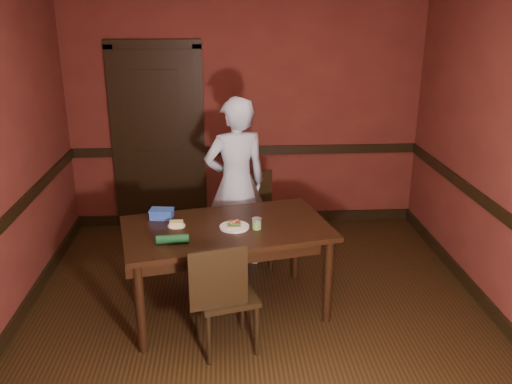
{
  "coord_description": "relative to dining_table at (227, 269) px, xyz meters",
  "views": [
    {
      "loc": [
        -0.26,
        -3.85,
        2.53
      ],
      "look_at": [
        0.0,
        0.35,
        1.05
      ],
      "focal_mm": 38.0,
      "sensor_mm": 36.0,
      "label": 1
    }
  ],
  "objects": [
    {
      "name": "floor",
      "position": [
        0.25,
        -0.27,
        -0.39
      ],
      "size": [
        4.0,
        4.5,
        0.01
      ],
      "primitive_type": "cube",
      "color": "black",
      "rests_on": "ground"
    },
    {
      "name": "wall_back",
      "position": [
        0.25,
        1.98,
        0.96
      ],
      "size": [
        4.0,
        0.02,
        2.7
      ],
      "primitive_type": "cube",
      "color": "#5A221B",
      "rests_on": "ground"
    },
    {
      "name": "wall_front",
      "position": [
        0.25,
        -2.52,
        0.96
      ],
      "size": [
        4.0,
        0.02,
        2.7
      ],
      "primitive_type": "cube",
      "color": "#5A221B",
      "rests_on": "ground"
    },
    {
      "name": "dado_back",
      "position": [
        0.25,
        1.97,
        0.51
      ],
      "size": [
        4.0,
        0.03,
        0.1
      ],
      "primitive_type": "cube",
      "color": "black",
      "rests_on": "ground"
    },
    {
      "name": "dado_right",
      "position": [
        2.23,
        -0.27,
        0.51
      ],
      "size": [
        0.03,
        4.5,
        0.1
      ],
      "primitive_type": "cube",
      "color": "black",
      "rests_on": "ground"
    },
    {
      "name": "baseboard_back",
      "position": [
        0.25,
        1.97,
        -0.33
      ],
      "size": [
        4.0,
        0.03,
        0.12
      ],
      "primitive_type": "cube",
      "color": "black",
      "rests_on": "ground"
    },
    {
      "name": "baseboard_left",
      "position": [
        -1.74,
        -0.27,
        -0.33
      ],
      "size": [
        0.03,
        4.5,
        0.12
      ],
      "primitive_type": "cube",
      "color": "black",
      "rests_on": "ground"
    },
    {
      "name": "baseboard_right",
      "position": [
        2.23,
        -0.27,
        -0.33
      ],
      "size": [
        0.03,
        4.5,
        0.12
      ],
      "primitive_type": "cube",
      "color": "black",
      "rests_on": "ground"
    },
    {
      "name": "door",
      "position": [
        -0.75,
        1.95,
        0.7
      ],
      "size": [
        1.05,
        0.07,
        2.2
      ],
      "color": "black",
      "rests_on": "ground"
    },
    {
      "name": "dining_table",
      "position": [
        0.0,
        0.0,
        0.0
      ],
      "size": [
        1.84,
        1.28,
        0.78
      ],
      "primitive_type": "cube",
      "rotation": [
        0.0,
        0.0,
        0.21
      ],
      "color": "black",
      "rests_on": "floor"
    },
    {
      "name": "chair_far",
      "position": [
        0.2,
        0.82,
        0.07
      ],
      "size": [
        0.56,
        0.56,
        0.93
      ],
      "primitive_type": null,
      "rotation": [
        0.0,
        0.0,
        0.36
      ],
      "color": "black",
      "rests_on": "floor"
    },
    {
      "name": "chair_near",
      "position": [
        -0.02,
        -0.52,
        0.07
      ],
      "size": [
        0.52,
        0.52,
        0.92
      ],
      "primitive_type": null,
      "rotation": [
        0.0,
        0.0,
        3.4
      ],
      "color": "black",
      "rests_on": "floor"
    },
    {
      "name": "person",
      "position": [
        0.1,
        0.89,
        0.46
      ],
      "size": [
        0.71,
        0.57,
        1.71
      ],
      "primitive_type": "imported",
      "rotation": [
        0.0,
        0.0,
        3.43
      ],
      "color": "silver",
      "rests_on": "floor"
    },
    {
      "name": "sandwich_plate",
      "position": [
        0.07,
        -0.03,
        0.41
      ],
      "size": [
        0.24,
        0.24,
        0.06
      ],
      "rotation": [
        0.0,
        0.0,
        -0.02
      ],
      "color": "white",
      "rests_on": "dining_table"
    },
    {
      "name": "sauce_jar",
      "position": [
        0.25,
        -0.07,
        0.44
      ],
      "size": [
        0.08,
        0.08,
        0.09
      ],
      "rotation": [
        0.0,
        0.0,
        -0.23
      ],
      "color": "#659348",
      "rests_on": "dining_table"
    },
    {
      "name": "cheese_saucer",
      "position": [
        -0.41,
        0.03,
        0.41
      ],
      "size": [
        0.14,
        0.14,
        0.04
      ],
      "rotation": [
        0.0,
        0.0,
        -0.07
      ],
      "color": "white",
      "rests_on": "dining_table"
    },
    {
      "name": "food_tub",
      "position": [
        -0.55,
        0.21,
        0.43
      ],
      "size": [
        0.21,
        0.16,
        0.08
      ],
      "rotation": [
        0.0,
        0.0,
        -0.12
      ],
      "color": "blue",
      "rests_on": "dining_table"
    },
    {
      "name": "wrapped_veg",
      "position": [
        -0.41,
        -0.3,
        0.43
      ],
      "size": [
        0.25,
        0.08,
        0.07
      ],
      "primitive_type": "cylinder",
      "rotation": [
        0.0,
        1.57,
        0.06
      ],
      "color": "#113B1C",
      "rests_on": "dining_table"
    }
  ]
}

